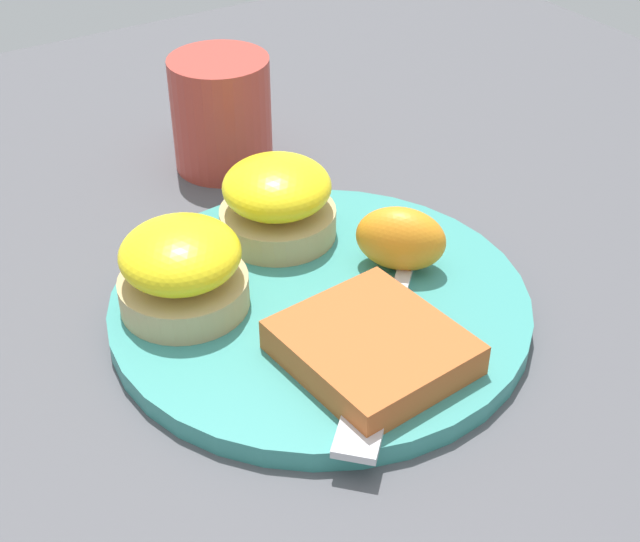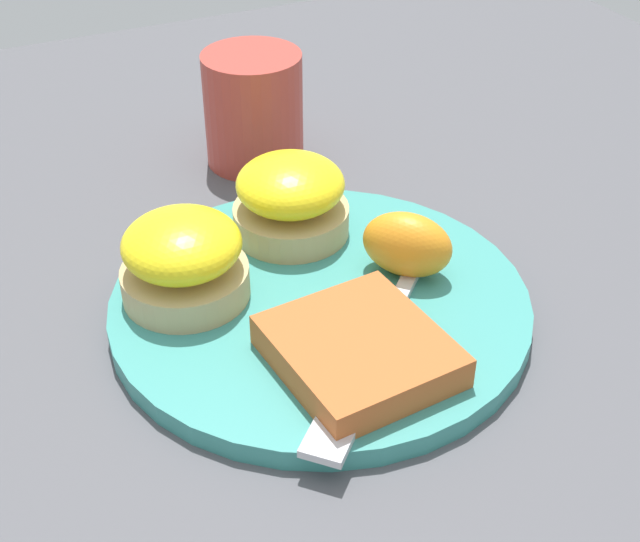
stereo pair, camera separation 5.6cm
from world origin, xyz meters
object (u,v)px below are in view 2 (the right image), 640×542
at_px(sandwich_benedict_right, 183,259).
at_px(orange_wedge, 407,245).
at_px(sandwich_benedict_left, 291,199).
at_px(cup, 253,108).
at_px(fork, 374,348).
at_px(hashbrown_patty, 359,351).

distance_m(sandwich_benedict_right, orange_wedge, 0.14).
distance_m(sandwich_benedict_left, cup, 0.14).
relative_size(sandwich_benedict_left, fork, 0.49).
bearing_deg(cup, sandwich_benedict_left, 169.18).
distance_m(sandwich_benedict_left, fork, 0.14).
distance_m(hashbrown_patty, fork, 0.02).
bearing_deg(orange_wedge, fork, 137.90).
distance_m(sandwich_benedict_left, orange_wedge, 0.09).
relative_size(orange_wedge, cup, 0.54).
bearing_deg(sandwich_benedict_left, sandwich_benedict_right, 113.25).
bearing_deg(hashbrown_patty, sandwich_benedict_right, 33.05).
height_order(sandwich_benedict_left, orange_wedge, sandwich_benedict_left).
distance_m(sandwich_benedict_right, hashbrown_patty, 0.13).
height_order(orange_wedge, fork, orange_wedge).
relative_size(sandwich_benedict_right, fork, 0.49).
xyz_separation_m(sandwich_benedict_right, orange_wedge, (-0.04, -0.14, -0.01)).
distance_m(hashbrown_patty, cup, 0.28).
xyz_separation_m(sandwich_benedict_right, cup, (0.17, -0.12, 0.00)).
bearing_deg(sandwich_benedict_left, cup, -10.82).
xyz_separation_m(sandwich_benedict_right, hashbrown_patty, (-0.11, -0.07, -0.02)).
relative_size(sandwich_benedict_right, cup, 0.74).
height_order(sandwich_benedict_right, hashbrown_patty, sandwich_benedict_right).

